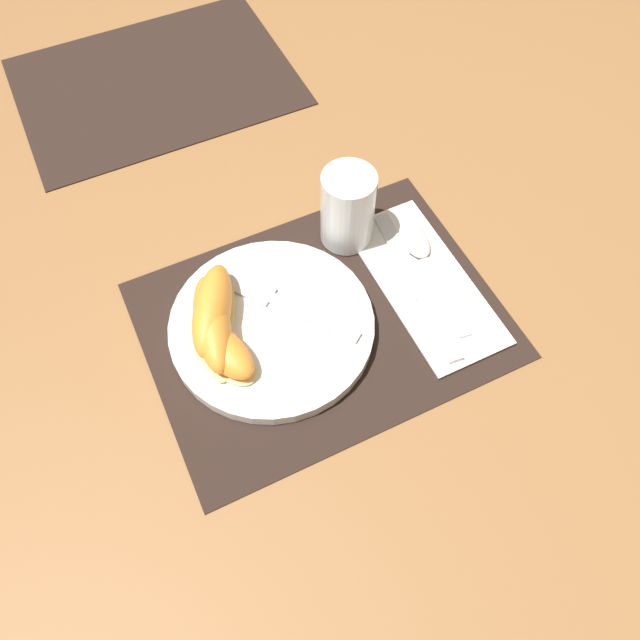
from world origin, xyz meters
TOP-DOWN VIEW (x-y plane):
  - ground_plane at (0.00, 0.00)m, footprint 3.00×3.00m
  - placemat at (0.00, 0.00)m, footprint 0.40×0.30m
  - placemat_far at (-0.05, 0.49)m, footprint 0.40×0.30m
  - plate at (-0.06, 0.01)m, footprint 0.23×0.23m
  - juice_glass at (0.08, 0.10)m, footprint 0.07×0.07m
  - napkin at (0.13, -0.01)m, footprint 0.10×0.24m
  - knife at (0.12, -0.01)m, footprint 0.04×0.22m
  - spoon at (0.15, 0.03)m, footprint 0.04×0.18m
  - fork at (-0.04, 0.03)m, footprint 0.12×0.16m
  - citrus_wedge_0 at (-0.11, 0.04)m, footprint 0.10×0.13m
  - citrus_wedge_1 at (-0.12, 0.03)m, footprint 0.07×0.14m
  - citrus_wedge_2 at (-0.12, -0.01)m, footprint 0.07×0.10m

SIDE VIEW (x-z plane):
  - ground_plane at x=0.00m, z-range 0.00..0.00m
  - placemat at x=0.00m, z-range 0.00..0.00m
  - placemat_far at x=-0.05m, z-range 0.00..0.00m
  - napkin at x=0.13m, z-range 0.00..0.01m
  - knife at x=0.12m, z-range 0.01..0.01m
  - spoon at x=0.15m, z-range 0.01..0.02m
  - plate at x=-0.06m, z-range 0.00..0.02m
  - fork at x=-0.04m, z-range 0.02..0.02m
  - citrus_wedge_2 at x=-0.12m, z-range 0.02..0.05m
  - citrus_wedge_1 at x=-0.12m, z-range 0.02..0.06m
  - citrus_wedge_0 at x=-0.11m, z-range 0.02..0.06m
  - juice_glass at x=0.08m, z-range 0.00..0.10m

